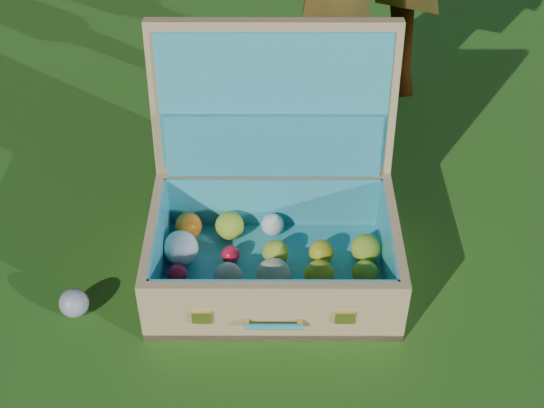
{
  "coord_description": "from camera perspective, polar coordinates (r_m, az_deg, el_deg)",
  "views": [
    {
      "loc": [
        -0.08,
        -1.11,
        1.34
      ],
      "look_at": [
        -0.03,
        0.23,
        0.17
      ],
      "focal_mm": 50.0,
      "sensor_mm": 36.0,
      "label": 1
    }
  ],
  "objects": [
    {
      "name": "suitcase",
      "position": [
        1.78,
        -0.01,
        -0.45
      ],
      "size": [
        0.6,
        0.51,
        0.55
      ],
      "rotation": [
        0.0,
        0.0,
        -0.04
      ],
      "color": "tan",
      "rests_on": "ground"
    },
    {
      "name": "stray_ball",
      "position": [
        1.8,
        -14.68,
        -7.22
      ],
      "size": [
        0.07,
        0.07,
        0.07
      ],
      "primitive_type": "sphere",
      "color": "#4569B3",
      "rests_on": "ground"
    },
    {
      "name": "ground",
      "position": [
        1.74,
        1.27,
        -9.32
      ],
      "size": [
        60.0,
        60.0,
        0.0
      ],
      "primitive_type": "plane",
      "color": "#215114",
      "rests_on": "ground"
    }
  ]
}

